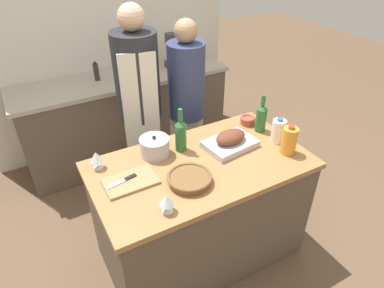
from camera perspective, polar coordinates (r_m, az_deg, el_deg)
The scene contains 21 objects.
ground_plane at distance 2.87m, azimuth 1.24°, elevation -17.20°, with size 12.00×12.00×0.00m, color brown.
kitchen_island at distance 2.55m, azimuth 1.36°, elevation -11.02°, with size 1.45×0.81×0.87m.
back_counter at distance 3.69m, azimuth -10.84°, elevation 4.43°, with size 2.13×0.60×0.91m.
back_wall at distance 3.69m, azimuth -14.19°, elevation 17.87°, with size 2.63×0.10×2.55m.
roasting_pan at distance 2.41m, azimuth 6.40°, elevation 0.51°, with size 0.38×0.28×0.12m.
wicker_basket at distance 2.09m, azimuth -0.41°, elevation -5.78°, with size 0.28×0.28×0.05m.
cutting_board at distance 2.14m, azimuth -10.23°, elevation -6.13°, with size 0.32×0.21×0.02m.
stock_pot at distance 2.32m, azimuth -6.24°, elevation -0.44°, with size 0.20×0.20×0.15m.
mixing_bowl at distance 2.71m, azimuth 9.27°, elevation 3.99°, with size 0.12×0.12×0.06m.
juice_jug at distance 2.40m, azimuth 15.89°, elevation 0.56°, with size 0.10×0.10×0.21m.
milk_jug at distance 2.51m, azimuth 14.20°, elevation 2.15°, with size 0.10×0.10×0.19m.
wine_bottle_green at distance 2.59m, azimuth 11.47°, elevation 4.42°, with size 0.08×0.08×0.29m.
wine_bottle_dark at distance 2.32m, azimuth -1.90°, elevation 1.62°, with size 0.08×0.08×0.32m.
wine_glass_left at distance 2.25m, azimuth -15.67°, elevation -2.11°, with size 0.08×0.08×0.12m.
wine_glass_right at distance 1.87m, azimuth -4.21°, elevation -9.30°, with size 0.08×0.08×0.12m.
knife_chef at distance 2.13m, azimuth -11.54°, elevation -6.04°, with size 0.21×0.07×0.01m.
stand_mixer at distance 3.61m, azimuth -2.89°, elevation 14.90°, with size 0.18×0.14×0.35m.
condiment_bottle_tall at distance 3.54m, azimuth -8.32°, elevation 13.01°, with size 0.06×0.06×0.17m.
condiment_bottle_short at distance 3.43m, azimuth -15.67°, elevation 11.51°, with size 0.05×0.05×0.18m.
person_cook_aproned at distance 2.86m, azimuth -8.79°, elevation 6.98°, with size 0.36×0.39×1.73m.
person_cook_guest at distance 2.97m, azimuth -0.93°, elevation 6.86°, with size 0.31×0.31×1.59m.
Camera 1 is at (-0.93, -1.55, 2.24)m, focal length 32.00 mm.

